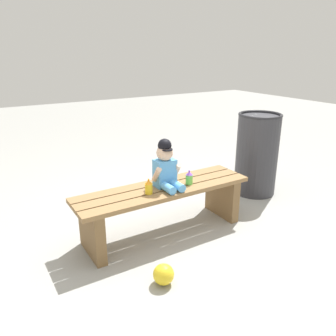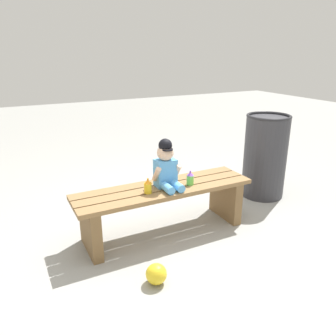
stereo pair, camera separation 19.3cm
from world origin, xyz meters
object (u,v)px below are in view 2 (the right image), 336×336
toy_ball (156,274)px  trash_bin (265,156)px  park_bench (164,202)px  sippy_cup_right (190,178)px  sippy_cup_left (148,186)px  child_figure (166,166)px

toy_ball → trash_bin: (1.66, 0.82, 0.37)m
park_bench → toy_ball: bearing=-120.9°
sippy_cup_right → trash_bin: trash_bin is taller
sippy_cup_right → toy_ball: 0.88m
sippy_cup_right → trash_bin: size_ratio=0.14×
toy_ball → trash_bin: 1.89m
sippy_cup_left → toy_ball: size_ratio=0.86×
toy_ball → trash_bin: size_ratio=0.16×
park_bench → sippy_cup_left: bearing=-162.0°
sippy_cup_left → trash_bin: trash_bin is taller
child_figure → sippy_cup_left: size_ratio=3.26×
child_figure → toy_ball: bearing=-122.4°
child_figure → sippy_cup_right: bearing=-15.9°
toy_ball → park_bench: bearing=59.1°
sippy_cup_right → toy_ball: size_ratio=0.86×
sippy_cup_left → toy_ball: sippy_cup_left is taller
child_figure → trash_bin: 1.32m
park_bench → toy_ball: 0.72m
toy_ball → sippy_cup_right: bearing=43.0°
park_bench → trash_bin: size_ratio=1.72×
child_figure → sippy_cup_left: bearing=-163.8°
child_figure → toy_ball: 0.87m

